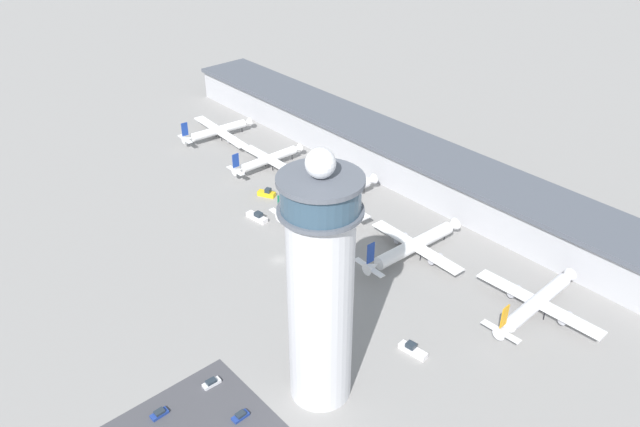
{
  "coord_description": "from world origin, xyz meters",
  "views": [
    {
      "loc": [
        126.93,
        -94.43,
        113.91
      ],
      "look_at": [
        2.58,
        14.57,
        12.38
      ],
      "focal_mm": 35.0,
      "sensor_mm": 36.0,
      "label": 1
    }
  ],
  "objects": [
    {
      "name": "airplane_gate_delta",
      "position": [
        26.03,
        32.93,
        4.08
      ],
      "size": [
        35.35,
        40.04,
        12.93
      ],
      "color": "white",
      "rests_on": "ground"
    },
    {
      "name": "control_tower",
      "position": [
        47.96,
        -25.08,
        30.29
      ],
      "size": [
        17.48,
        17.48,
        63.54
      ],
      "color": "silver",
      "rests_on": "ground"
    },
    {
      "name": "ground_plane",
      "position": [
        0.0,
        0.0,
        0.0
      ],
      "size": [
        1000.0,
        1000.0,
        0.0
      ],
      "primitive_type": "plane",
      "color": "gray"
    },
    {
      "name": "airplane_gate_charlie",
      "position": [
        -13.07,
        32.65,
        4.6
      ],
      "size": [
        36.38,
        43.55,
        13.02
      ],
      "color": "white",
      "rests_on": "ground"
    },
    {
      "name": "service_truck_fuel",
      "position": [
        -34.64,
        21.32,
        1.11
      ],
      "size": [
        6.93,
        5.2,
        3.17
      ],
      "color": "black",
      "rests_on": "ground"
    },
    {
      "name": "terminal_building",
      "position": [
        0.0,
        70.0,
        7.53
      ],
      "size": [
        269.4,
        25.0,
        14.87
      ],
      "color": "#B2B2B7",
      "rests_on": "ground"
    },
    {
      "name": "airplane_gate_alpha",
      "position": [
        -88.33,
        35.83,
        3.79
      ],
      "size": [
        39.56,
        33.28,
        11.41
      ],
      "color": "white",
      "rests_on": "ground"
    },
    {
      "name": "service_truck_catering",
      "position": [
        -23.82,
        9.01,
        1.07
      ],
      "size": [
        8.72,
        3.43,
        3.08
      ],
      "color": "black",
      "rests_on": "ground"
    },
    {
      "name": "service_truck_baggage",
      "position": [
        54.31,
        0.73,
        0.95
      ],
      "size": [
        8.03,
        3.27,
        2.74
      ],
      "color": "black",
      "rests_on": "ground"
    },
    {
      "name": "car_silver_sedan",
      "position": [
        29.61,
        -43.91,
        0.59
      ],
      "size": [
        1.95,
        4.52,
        1.51
      ],
      "color": "black",
      "rests_on": "ground"
    },
    {
      "name": "car_green_van",
      "position": [
        42.36,
        -44.37,
        0.52
      ],
      "size": [
        1.95,
        4.08,
        1.35
      ],
      "color": "black",
      "rests_on": "ground"
    },
    {
      "name": "airplane_gate_echo",
      "position": [
        66.69,
        37.11,
        4.39
      ],
      "size": [
        37.33,
        37.11,
        12.81
      ],
      "color": "white",
      "rests_on": "ground"
    },
    {
      "name": "airplane_gate_bravo",
      "position": [
        -51.62,
        35.22,
        3.99
      ],
      "size": [
        32.15,
        32.78,
        11.27
      ],
      "color": "white",
      "rests_on": "ground"
    },
    {
      "name": "car_yellow_taxi",
      "position": [
        29.62,
        -57.92,
        0.54
      ],
      "size": [
        1.98,
        4.12,
        1.4
      ],
      "color": "black",
      "rests_on": "ground"
    }
  ]
}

